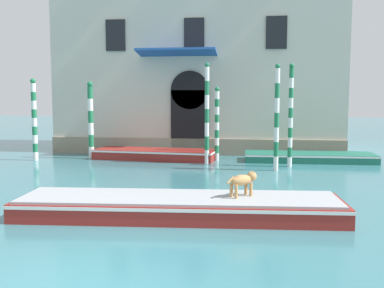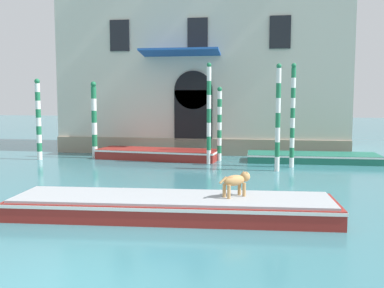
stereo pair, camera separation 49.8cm
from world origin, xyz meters
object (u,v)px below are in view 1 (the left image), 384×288
object	(u,v)px
mooring_pole_2	(291,115)
mooring_pole_4	(277,117)
dog_on_deck	(243,180)
mooring_pole_0	(207,113)
mooring_pole_1	(34,119)
mooring_pole_3	(91,120)
boat_moored_far	(309,157)
boat_moored_near_palazzo	(155,154)
mooring_pole_5	(217,124)
boat_foreground	(179,206)

from	to	relation	value
mooring_pole_2	mooring_pole_4	xyz separation A→B (m)	(-0.64, -1.11, -0.04)
dog_on_deck	mooring_pole_0	world-z (taller)	mooring_pole_0
mooring_pole_1	mooring_pole_3	bearing A→B (deg)	21.35
dog_on_deck	mooring_pole_4	bearing A→B (deg)	38.50
boat_moored_far	mooring_pole_1	bearing A→B (deg)	-175.27
mooring_pole_3	dog_on_deck	bearing A→B (deg)	-52.55
mooring_pole_4	mooring_pole_2	bearing A→B (deg)	59.76
boat_moored_near_palazzo	mooring_pole_2	world-z (taller)	mooring_pole_2
mooring_pole_5	mooring_pole_1	bearing A→B (deg)	-173.41
mooring_pole_0	mooring_pole_5	distance (m)	1.18
boat_moored_far	mooring_pole_2	distance (m)	2.84
mooring_pole_1	mooring_pole_3	size ratio (longest dim) A/B	1.03
mooring_pole_3	mooring_pole_4	bearing A→B (deg)	-16.09
boat_foreground	mooring_pole_0	xyz separation A→B (m)	(-0.15, 8.98, 1.98)
mooring_pole_2	mooring_pole_3	distance (m)	9.41
mooring_pole_0	boat_moored_far	bearing A→B (deg)	15.43
mooring_pole_4	mooring_pole_3	bearing A→B (deg)	163.91
mooring_pole_0	mooring_pole_5	bearing A→B (deg)	69.09
boat_moored_near_palazzo	mooring_pole_4	world-z (taller)	mooring_pole_4
boat_foreground	mooring_pole_3	bearing A→B (deg)	117.12
mooring_pole_4	mooring_pole_1	bearing A→B (deg)	171.95
boat_foreground	mooring_pole_4	xyz separation A→B (m)	(2.81, 7.43, 1.89)
mooring_pole_2	mooring_pole_5	bearing A→B (deg)	156.00
mooring_pole_2	dog_on_deck	bearing A→B (deg)	-102.65
boat_moored_far	mooring_pole_0	xyz separation A→B (m)	(-4.64, -1.28, 2.04)
boat_moored_near_palazzo	mooring_pole_0	distance (m)	3.47
mooring_pole_3	boat_moored_far	bearing A→B (deg)	1.87
boat_foreground	boat_moored_near_palazzo	distance (m)	10.48
boat_foreground	mooring_pole_3	distance (m)	11.63
dog_on_deck	mooring_pole_1	distance (m)	13.22
dog_on_deck	mooring_pole_1	xyz separation A→B (m)	(-9.83, 8.77, 1.01)
dog_on_deck	mooring_pole_5	bearing A→B (deg)	56.05
mooring_pole_0	mooring_pole_2	world-z (taller)	mooring_pole_0
mooring_pole_0	mooring_pole_1	world-z (taller)	mooring_pole_0
dog_on_deck	mooring_pole_0	size ratio (longest dim) A/B	0.17
boat_moored_near_palazzo	boat_moored_far	world-z (taller)	boat_moored_near_palazzo
mooring_pole_0	boat_foreground	bearing A→B (deg)	-89.06
dog_on_deck	mooring_pole_1	world-z (taller)	mooring_pole_1
boat_moored_far	mooring_pole_4	size ratio (longest dim) A/B	1.38
dog_on_deck	mooring_pole_0	xyz separation A→B (m)	(-1.74, 8.77, 1.33)
boat_foreground	mooring_pole_0	distance (m)	9.20
boat_moored_near_palazzo	mooring_pole_3	xyz separation A→B (m)	(-3.11, -0.19, 1.63)
mooring_pole_1	mooring_pole_4	size ratio (longest dim) A/B	0.89
mooring_pole_4	mooring_pole_5	bearing A→B (deg)	135.44
mooring_pole_2	mooring_pole_4	size ratio (longest dim) A/B	1.02
mooring_pole_0	mooring_pole_4	distance (m)	3.34
boat_moored_far	mooring_pole_2	size ratio (longest dim) A/B	1.36
mooring_pole_0	mooring_pole_1	bearing A→B (deg)	179.95
boat_foreground	boat_moored_near_palazzo	xyz separation A→B (m)	(-2.74, 10.11, -0.03)
mooring_pole_3	mooring_pole_4	world-z (taller)	mooring_pole_4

